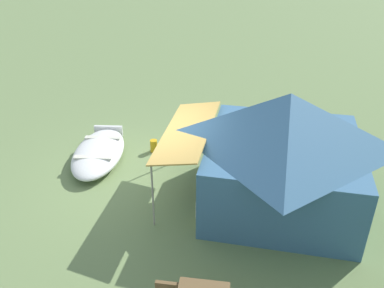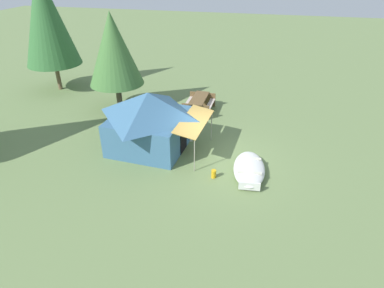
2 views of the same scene
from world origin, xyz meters
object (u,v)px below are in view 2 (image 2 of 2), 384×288
Objects in this scene: canvas_cabin_tent at (150,119)px; pine_tree_far_center at (46,18)px; beached_rowboat at (249,169)px; picnic_table at (199,103)px; cooler_box at (189,135)px; pine_tree_back_left at (113,49)px; fuel_can at (214,174)px.

canvas_cabin_tent is 10.03m from pine_tree_far_center.
canvas_cabin_tent is (1.10, 4.34, 1.07)m from beached_rowboat.
beached_rowboat is 1.32× the size of picnic_table.
cooler_box is (2.09, 2.91, -0.02)m from beached_rowboat.
picnic_table is 5.10m from pine_tree_back_left.
picnic_table reaches higher than fuel_can.
pine_tree_far_center is at bearing 56.10° from canvas_cabin_tent.
canvas_cabin_tent is 13.19× the size of fuel_can.
fuel_can is 8.55m from pine_tree_back_left.
cooler_box is 0.10× the size of pine_tree_back_left.
canvas_cabin_tent is 2.20× the size of picnic_table.
canvas_cabin_tent reaches higher than fuel_can.
cooler_box is (-3.07, -0.20, -0.31)m from picnic_table.
picnic_table is 10.00m from pine_tree_far_center.
fuel_can is (-5.75, -1.85, -0.34)m from picnic_table.
canvas_cabin_tent reaches higher than beached_rowboat.
beached_rowboat is at bearing -121.66° from pine_tree_back_left.
pine_tree_back_left is at bearing -111.07° from pine_tree_far_center.
pine_tree_back_left is 0.73× the size of pine_tree_far_center.
beached_rowboat is at bearing -117.66° from pine_tree_far_center.
picnic_table is at bearing -97.97° from pine_tree_far_center.
pine_tree_far_center reaches higher than pine_tree_back_left.
cooler_box reaches higher than fuel_can.
fuel_can is at bearing -130.01° from pine_tree_back_left.
fuel_can is (-2.67, -1.64, -0.03)m from cooler_box.
pine_tree_back_left is 5.36m from pine_tree_far_center.
beached_rowboat reaches higher than cooler_box.
pine_tree_far_center is at bearing 68.93° from pine_tree_back_left.
cooler_box is at bearing -176.21° from picnic_table.
picnic_table reaches higher than cooler_box.
pine_tree_far_center is (1.29, 9.19, 3.73)m from picnic_table.
picnic_table is 6.05m from fuel_can.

